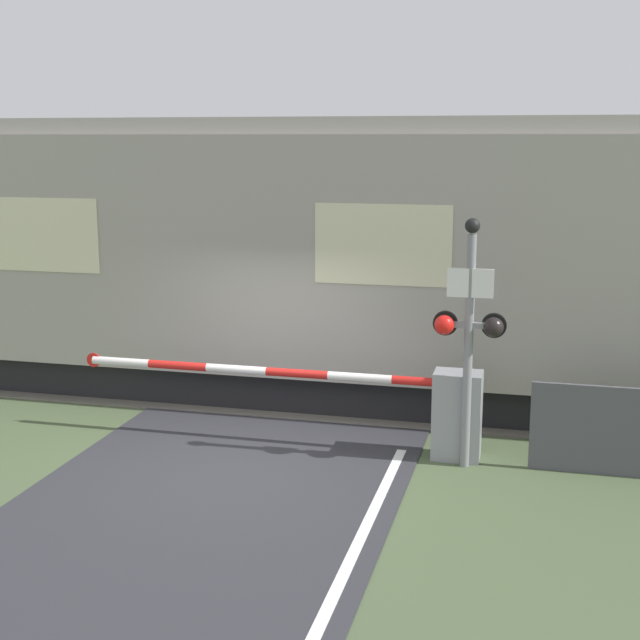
% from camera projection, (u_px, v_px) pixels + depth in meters
% --- Properties ---
extents(ground_plane, '(80.00, 80.00, 0.00)m').
position_uv_depth(ground_plane, '(240.00, 466.00, 11.03)').
color(ground_plane, '#475638').
extents(track_bed, '(36.00, 3.20, 0.13)m').
position_uv_depth(track_bed, '(311.00, 389.00, 14.33)').
color(track_bed, '#666056').
rests_on(track_bed, ground_plane).
extents(train, '(18.74, 3.13, 4.27)m').
position_uv_depth(train, '(400.00, 259.00, 13.56)').
color(train, black).
rests_on(train, ground_plane).
extents(crossing_barrier, '(5.42, 0.44, 1.12)m').
position_uv_depth(crossing_barrier, '(423.00, 407.00, 11.29)').
color(crossing_barrier, gray).
rests_on(crossing_barrier, ground_plane).
extents(signal_post, '(0.88, 0.26, 3.07)m').
position_uv_depth(signal_post, '(469.00, 328.00, 10.66)').
color(signal_post, gray).
rests_on(signal_post, ground_plane).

